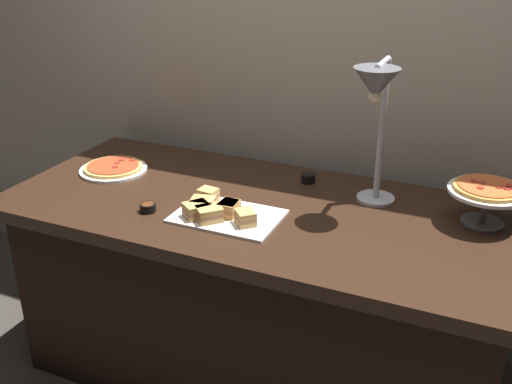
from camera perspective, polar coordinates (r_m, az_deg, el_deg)
ground_plane at (r=2.56m, az=0.34°, el=-16.85°), size 8.00×8.00×0.00m
back_wall at (r=2.45m, az=5.22°, el=12.75°), size 4.40×0.04×2.40m
buffet_table at (r=2.33m, az=0.36°, el=-9.66°), size 1.90×0.84×0.76m
heat_lamp at (r=1.97m, az=11.61°, el=8.81°), size 0.15×0.30×0.53m
pizza_plate_front at (r=2.51m, az=-13.64°, el=2.25°), size 0.28×0.28×0.03m
pizza_plate_center at (r=2.11m, az=21.48°, el=-0.11°), size 0.26×0.26×0.14m
sandwich_platter at (r=2.04m, az=-3.55°, el=-1.88°), size 0.36×0.25×0.06m
sauce_cup_near at (r=2.12m, az=-10.43°, el=-1.46°), size 0.06×0.06×0.03m
sauce_cup_far at (r=2.34m, az=5.09°, el=1.40°), size 0.06×0.06×0.04m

